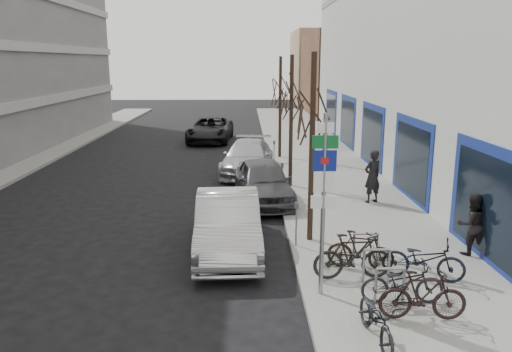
{
  "coord_description": "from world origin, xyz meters",
  "views": [
    {
      "loc": [
        0.73,
        -10.29,
        5.25
      ],
      "look_at": [
        1.03,
        3.77,
        2.0
      ],
      "focal_mm": 35.0,
      "sensor_mm": 36.0,
      "label": 1
    }
  ],
  "objects_px": {
    "meter_back": "(274,151)",
    "meter_front": "(296,220)",
    "bike_far_inner": "(361,250)",
    "bike_near_left": "(377,316)",
    "bike_mid_inner": "(353,256)",
    "bike_far_curb": "(403,280)",
    "lane_car": "(210,129)",
    "pedestrian_far": "(471,224)",
    "parked_car_mid": "(263,181)",
    "bike_near_right": "(423,295)",
    "parked_car_front": "(228,223)",
    "pedestrian_near": "(372,176)",
    "tree_far": "(280,83)",
    "tree_near": "(313,104)",
    "parked_car_back": "(248,157)",
    "bike_rack": "(377,261)",
    "bike_mid_curb": "(424,256)",
    "meter_mid": "(282,176)",
    "tree_mid": "(292,90)",
    "highway_sign_pole": "(324,195)"
  },
  "relations": [
    {
      "from": "meter_back",
      "to": "meter_front",
      "type": "bearing_deg",
      "value": -90.0
    },
    {
      "from": "bike_far_inner",
      "to": "bike_near_left",
      "type": "bearing_deg",
      "value": -170.71
    },
    {
      "from": "bike_mid_inner",
      "to": "bike_near_left",
      "type": "bearing_deg",
      "value": 174.31
    },
    {
      "from": "bike_far_curb",
      "to": "lane_car",
      "type": "bearing_deg",
      "value": 14.97
    },
    {
      "from": "bike_near_left",
      "to": "pedestrian_far",
      "type": "bearing_deg",
      "value": 44.71
    },
    {
      "from": "bike_mid_inner",
      "to": "bike_far_inner",
      "type": "relative_size",
      "value": 1.15
    },
    {
      "from": "parked_car_mid",
      "to": "bike_near_right",
      "type": "bearing_deg",
      "value": -79.13
    },
    {
      "from": "bike_near_left",
      "to": "parked_car_front",
      "type": "height_order",
      "value": "parked_car_front"
    },
    {
      "from": "pedestrian_near",
      "to": "bike_near_right",
      "type": "bearing_deg",
      "value": 54.89
    },
    {
      "from": "tree_far",
      "to": "pedestrian_near",
      "type": "height_order",
      "value": "tree_far"
    },
    {
      "from": "tree_near",
      "to": "meter_back",
      "type": "relative_size",
      "value": 4.33
    },
    {
      "from": "tree_near",
      "to": "parked_car_back",
      "type": "height_order",
      "value": "tree_near"
    },
    {
      "from": "bike_far_inner",
      "to": "pedestrian_near",
      "type": "xyz_separation_m",
      "value": [
        1.79,
        6.04,
        0.48
      ]
    },
    {
      "from": "bike_rack",
      "to": "pedestrian_far",
      "type": "bearing_deg",
      "value": 29.54
    },
    {
      "from": "bike_near_right",
      "to": "parked_car_back",
      "type": "xyz_separation_m",
      "value": [
        -3.43,
        14.25,
        0.08
      ]
    },
    {
      "from": "bike_far_inner",
      "to": "bike_near_right",
      "type": "bearing_deg",
      "value": -147.95
    },
    {
      "from": "meter_back",
      "to": "bike_mid_inner",
      "type": "xyz_separation_m",
      "value": [
        1.12,
        -13.24,
        -0.18
      ]
    },
    {
      "from": "bike_near_right",
      "to": "bike_mid_inner",
      "type": "xyz_separation_m",
      "value": [
        -1.0,
        1.96,
        0.05
      ]
    },
    {
      "from": "bike_near_right",
      "to": "bike_far_inner",
      "type": "bearing_deg",
      "value": 18.55
    },
    {
      "from": "tree_far",
      "to": "parked_car_mid",
      "type": "relative_size",
      "value": 1.15
    },
    {
      "from": "bike_mid_curb",
      "to": "pedestrian_far",
      "type": "height_order",
      "value": "pedestrian_far"
    },
    {
      "from": "bike_mid_curb",
      "to": "bike_mid_inner",
      "type": "height_order",
      "value": "bike_mid_curb"
    },
    {
      "from": "meter_mid",
      "to": "lane_car",
      "type": "xyz_separation_m",
      "value": [
        -3.76,
        14.37,
        -0.11
      ]
    },
    {
      "from": "bike_rack",
      "to": "pedestrian_far",
      "type": "relative_size",
      "value": 1.32
    },
    {
      "from": "meter_front",
      "to": "bike_far_inner",
      "type": "xyz_separation_m",
      "value": [
        1.44,
        -1.66,
        -0.26
      ]
    },
    {
      "from": "tree_mid",
      "to": "parked_car_mid",
      "type": "bearing_deg",
      "value": -120.93
    },
    {
      "from": "parked_car_back",
      "to": "lane_car",
      "type": "height_order",
      "value": "lane_car"
    },
    {
      "from": "bike_far_inner",
      "to": "lane_car",
      "type": "relative_size",
      "value": 0.29
    },
    {
      "from": "tree_near",
      "to": "bike_mid_inner",
      "type": "height_order",
      "value": "tree_near"
    },
    {
      "from": "tree_mid",
      "to": "lane_car",
      "type": "bearing_deg",
      "value": 108.13
    },
    {
      "from": "bike_near_left",
      "to": "parked_car_back",
      "type": "height_order",
      "value": "parked_car_back"
    },
    {
      "from": "meter_mid",
      "to": "parked_car_front",
      "type": "relative_size",
      "value": 0.25
    },
    {
      "from": "highway_sign_pole",
      "to": "pedestrian_far",
      "type": "bearing_deg",
      "value": 27.7
    },
    {
      "from": "highway_sign_pole",
      "to": "tree_mid",
      "type": "relative_size",
      "value": 0.76
    },
    {
      "from": "tree_near",
      "to": "bike_far_inner",
      "type": "bearing_deg",
      "value": -65.41
    },
    {
      "from": "bike_rack",
      "to": "meter_back",
      "type": "height_order",
      "value": "meter_back"
    },
    {
      "from": "bike_near_left",
      "to": "bike_mid_inner",
      "type": "xyz_separation_m",
      "value": [
        0.14,
        2.76,
        0.05
      ]
    },
    {
      "from": "meter_front",
      "to": "lane_car",
      "type": "xyz_separation_m",
      "value": [
        -3.76,
        19.87,
        -0.11
      ]
    },
    {
      "from": "tree_far",
      "to": "bike_mid_inner",
      "type": "bearing_deg",
      "value": -87.57
    },
    {
      "from": "bike_near_left",
      "to": "parked_car_front",
      "type": "xyz_separation_m",
      "value": [
        -2.91,
        4.99,
        0.13
      ]
    },
    {
      "from": "highway_sign_pole",
      "to": "meter_back",
      "type": "bearing_deg",
      "value": 91.02
    },
    {
      "from": "highway_sign_pole",
      "to": "tree_near",
      "type": "bearing_deg",
      "value": 86.74
    },
    {
      "from": "pedestrian_far",
      "to": "meter_back",
      "type": "bearing_deg",
      "value": -72.06
    },
    {
      "from": "highway_sign_pole",
      "to": "tree_far",
      "type": "height_order",
      "value": "tree_far"
    },
    {
      "from": "pedestrian_far",
      "to": "bike_near_left",
      "type": "bearing_deg",
      "value": 46.12
    },
    {
      "from": "tree_far",
      "to": "parked_car_mid",
      "type": "xyz_separation_m",
      "value": [
        -1.2,
        -8.5,
        -3.29
      ]
    },
    {
      "from": "tree_near",
      "to": "bike_mid_curb",
      "type": "bearing_deg",
      "value": -49.78
    },
    {
      "from": "meter_mid",
      "to": "bike_mid_curb",
      "type": "xyz_separation_m",
      "value": [
        2.8,
        -7.78,
        -0.18
      ]
    },
    {
      "from": "tree_mid",
      "to": "pedestrian_far",
      "type": "relative_size",
      "value": 3.22
    },
    {
      "from": "bike_near_left",
      "to": "bike_near_right",
      "type": "xyz_separation_m",
      "value": [
        1.13,
        0.81,
        -0.0
      ]
    }
  ]
}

